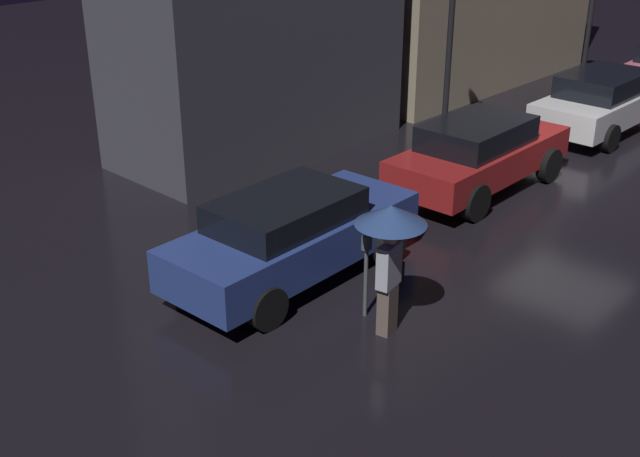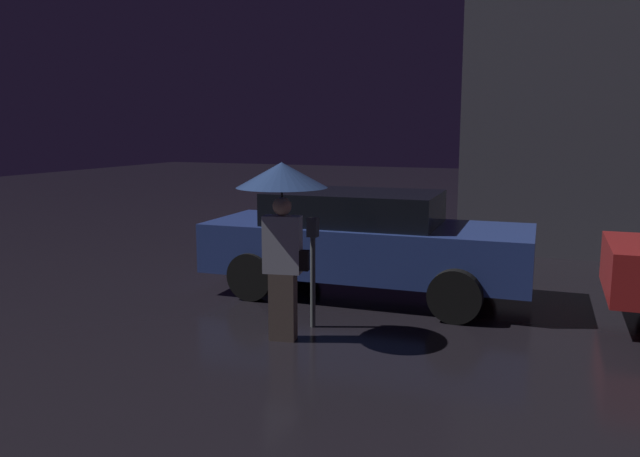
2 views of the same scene
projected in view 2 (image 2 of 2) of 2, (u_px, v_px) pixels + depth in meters
parked_car_blue at (364, 241)px, 8.69m from camera, size 4.49×1.87×1.45m
pedestrian_with_umbrella at (282, 201)px, 6.69m from camera, size 0.99×0.99×1.96m
parking_meter at (313, 260)px, 7.24m from camera, size 0.12×0.10×1.30m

